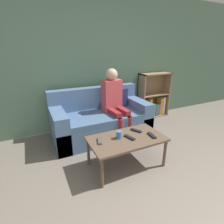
% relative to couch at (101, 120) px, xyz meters
% --- Properties ---
extents(ground_plane, '(22.00, 22.00, 0.00)m').
position_rel_couch_xyz_m(ground_plane, '(0.04, -1.96, -0.30)').
color(ground_plane, '#70665B').
extents(wall_back, '(12.00, 0.06, 2.60)m').
position_rel_couch_xyz_m(wall_back, '(0.04, 0.54, 1.00)').
color(wall_back, '#4C6B56').
rests_on(wall_back, ground_plane).
extents(couch, '(1.75, 0.86, 0.87)m').
position_rel_couch_xyz_m(couch, '(0.00, 0.00, 0.00)').
color(couch, '#4C6B93').
rests_on(couch, ground_plane).
extents(bookshelf, '(0.75, 0.28, 1.03)m').
position_rel_couch_xyz_m(bookshelf, '(1.49, 0.39, 0.08)').
color(bookshelf, '#8E7051').
rests_on(bookshelf, ground_plane).
extents(coffee_table, '(1.02, 0.57, 0.43)m').
position_rel_couch_xyz_m(coffee_table, '(-0.03, -1.02, 0.09)').
color(coffee_table, brown).
rests_on(coffee_table, ground_plane).
extents(person_adult, '(0.36, 0.62, 1.23)m').
position_rel_couch_xyz_m(person_adult, '(0.23, -0.08, 0.42)').
color(person_adult, maroon).
rests_on(person_adult, ground_plane).
extents(cup_near, '(0.07, 0.07, 0.10)m').
position_rel_couch_xyz_m(cup_near, '(-0.13, -0.98, 0.19)').
color(cup_near, '#3D70B2').
rests_on(cup_near, coffee_table).
extents(tv_remote_0, '(0.06, 0.17, 0.02)m').
position_rel_couch_xyz_m(tv_remote_0, '(0.30, -1.12, 0.15)').
color(tv_remote_0, black).
rests_on(tv_remote_0, coffee_table).
extents(tv_remote_1, '(0.09, 0.18, 0.02)m').
position_rel_couch_xyz_m(tv_remote_1, '(-0.01, -1.04, 0.15)').
color(tv_remote_1, black).
rests_on(tv_remote_1, coffee_table).
extents(tv_remote_2, '(0.10, 0.18, 0.02)m').
position_rel_couch_xyz_m(tv_remote_2, '(-0.40, -0.95, 0.15)').
color(tv_remote_2, '#47474C').
rests_on(tv_remote_2, coffee_table).
extents(tv_remote_3, '(0.12, 0.17, 0.02)m').
position_rel_couch_xyz_m(tv_remote_3, '(0.19, -0.90, 0.15)').
color(tv_remote_3, black).
rests_on(tv_remote_3, coffee_table).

